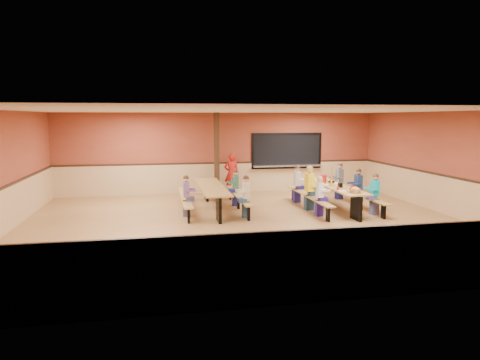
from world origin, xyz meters
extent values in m
plane|color=brown|center=(0.00, 0.00, 0.00)|extent=(12.00, 12.00, 0.00)
cube|color=brown|center=(0.00, 5.00, 1.50)|extent=(12.00, 0.04, 3.00)
cube|color=brown|center=(0.00, -5.00, 1.50)|extent=(12.00, 0.04, 3.00)
cube|color=brown|center=(6.00, 0.00, 1.50)|extent=(0.04, 10.00, 3.00)
cube|color=white|center=(0.00, 0.00, 3.00)|extent=(12.00, 10.00, 0.04)
cube|color=black|center=(2.60, 4.97, 1.55)|extent=(2.60, 0.06, 1.20)
cube|color=silver|center=(2.60, 4.88, 0.98)|extent=(2.70, 0.28, 0.06)
cube|color=#321E10|center=(-0.20, 4.40, 1.50)|extent=(0.18, 0.18, 3.00)
cube|color=#A37F41|center=(3.08, 1.45, 0.72)|extent=(0.75, 3.60, 0.04)
cube|color=black|center=(3.08, -0.10, 0.35)|extent=(0.08, 0.60, 0.70)
cube|color=black|center=(3.08, 3.00, 0.35)|extent=(0.08, 0.60, 0.70)
cube|color=#A37F41|center=(2.26, 1.45, 0.43)|extent=(0.26, 3.60, 0.04)
cube|color=black|center=(2.26, 1.45, 0.21)|extent=(0.06, 0.18, 0.41)
cube|color=#A37F41|center=(3.91, 1.45, 0.43)|extent=(0.26, 3.60, 0.04)
cube|color=black|center=(3.91, 1.45, 0.21)|extent=(0.06, 0.18, 0.41)
cube|color=#A37F41|center=(-0.68, 1.97, 0.72)|extent=(0.75, 3.60, 0.04)
cube|color=black|center=(-0.68, 0.42, 0.35)|extent=(0.08, 0.60, 0.70)
cube|color=black|center=(-0.68, 3.52, 0.35)|extent=(0.08, 0.60, 0.70)
cube|color=#A37F41|center=(-1.51, 1.97, 0.43)|extent=(0.26, 3.60, 0.04)
cube|color=black|center=(-1.51, 1.97, 0.21)|extent=(0.06, 0.18, 0.41)
cube|color=#A37F41|center=(0.14, 1.97, 0.43)|extent=(0.26, 3.60, 0.04)
cube|color=black|center=(0.14, 1.97, 0.21)|extent=(0.06, 0.18, 0.41)
imported|color=red|center=(0.37, 4.55, 0.76)|extent=(0.57, 0.39, 1.53)
cylinder|color=red|center=(3.04, 2.17, 0.85)|extent=(0.16, 0.16, 0.22)
cube|color=black|center=(3.09, 1.04, 0.80)|extent=(0.10, 0.14, 0.13)
cylinder|color=yellow|center=(2.93, 1.31, 0.82)|extent=(0.06, 0.06, 0.17)
cylinder|color=#B2140F|center=(2.97, 1.46, 0.82)|extent=(0.06, 0.06, 0.17)
cube|color=black|center=(3.19, 1.92, 0.77)|extent=(0.16, 0.16, 0.06)
cube|color=#A37F41|center=(3.19, 1.92, 1.05)|extent=(0.02, 0.09, 0.50)
camera|label=1|loc=(-2.23, -10.88, 2.81)|focal=32.00mm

